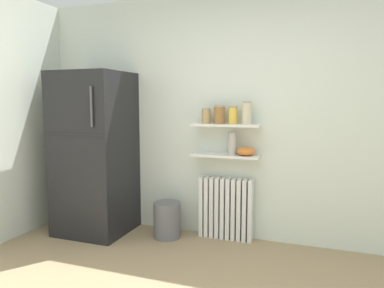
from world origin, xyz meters
TOP-DOWN VIEW (x-y plane):
  - back_wall at (0.00, 2.05)m, footprint 7.04×0.10m
  - refrigerator at (-1.49, 1.65)m, footprint 0.75×0.74m
  - radiator at (-0.05, 1.92)m, footprint 0.58×0.12m
  - wall_shelf_lower at (-0.05, 1.89)m, footprint 0.71×0.22m
  - wall_shelf_upper at (-0.05, 1.89)m, footprint 0.71×0.22m
  - storage_jar_0 at (-0.26, 1.89)m, footprint 0.10×0.10m
  - storage_jar_1 at (-0.12, 1.89)m, footprint 0.11×0.11m
  - storage_jar_2 at (0.02, 1.89)m, footprint 0.09×0.09m
  - storage_jar_3 at (0.17, 1.89)m, footprint 0.10×0.10m
  - vase at (0.02, 1.89)m, footprint 0.09×0.09m
  - shelf_bowl at (0.17, 1.89)m, footprint 0.20×0.20m
  - trash_bin at (-0.65, 1.73)m, footprint 0.29×0.29m

SIDE VIEW (x-z plane):
  - trash_bin at x=-0.65m, z-range 0.00..0.39m
  - radiator at x=-0.05m, z-range 0.00..0.66m
  - refrigerator at x=-1.49m, z-range 0.00..1.79m
  - wall_shelf_lower at x=-0.05m, z-range 0.89..0.92m
  - shelf_bowl at x=0.17m, z-range 0.92..1.01m
  - vase at x=0.02m, z-range 0.92..1.15m
  - wall_shelf_upper at x=-0.05m, z-range 1.21..1.24m
  - back_wall at x=0.00m, z-range 0.00..2.60m
  - storage_jar_0 at x=-0.26m, z-range 1.24..1.40m
  - storage_jar_2 at x=0.02m, z-range 1.24..1.42m
  - storage_jar_1 at x=-0.12m, z-range 1.24..1.43m
  - storage_jar_3 at x=0.17m, z-range 1.24..1.47m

